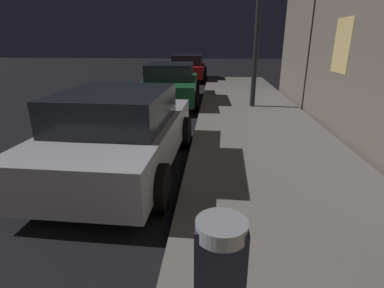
# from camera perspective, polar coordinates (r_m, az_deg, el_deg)

# --- Properties ---
(car_silver) EXTENTS (2.21, 4.20, 1.43)m
(car_silver) POSITION_cam_1_polar(r_m,az_deg,el_deg) (5.28, -13.63, 2.36)
(car_silver) COLOR #B7B7BF
(car_silver) RESTS_ON ground
(car_green) EXTENTS (2.20, 4.44, 1.43)m
(car_green) POSITION_cam_1_polar(r_m,az_deg,el_deg) (11.04, -4.08, 11.51)
(car_green) COLOR #19592D
(car_green) RESTS_ON ground
(car_red) EXTENTS (2.15, 4.27, 1.43)m
(car_red) POSITION_cam_1_polar(r_m,az_deg,el_deg) (17.88, -0.74, 14.55)
(car_red) COLOR maroon
(car_red) RESTS_ON ground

